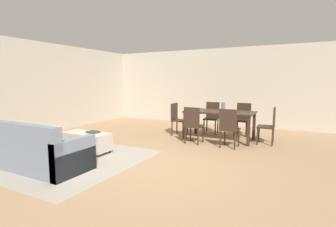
{
  "coord_description": "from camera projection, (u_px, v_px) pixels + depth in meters",
  "views": [
    {
      "loc": [
        2.39,
        -3.98,
        1.54
      ],
      "look_at": [
        -0.27,
        1.11,
        0.82
      ],
      "focal_mm": 27.29,
      "sensor_mm": 36.0,
      "label": 1
    }
  ],
  "objects": [
    {
      "name": "dining_chair_far_right",
      "position": [
        243.0,
        117.0,
        7.35
      ],
      "size": [
        0.42,
        0.42,
        0.92
      ],
      "color": "#332319",
      "rests_on": "ground_plane"
    },
    {
      "name": "wall_left",
      "position": [
        24.0,
        88.0,
        7.13
      ],
      "size": [
        0.12,
        11.0,
        2.7
      ],
      "primitive_type": "cube",
      "color": "#BCB2A0",
      "rests_on": "ground_plane"
    },
    {
      "name": "ground_plane",
      "position": [
        153.0,
        164.0,
        4.79
      ],
      "size": [
        10.8,
        10.8,
        0.0
      ],
      "primitive_type": "plane",
      "color": "#9E7A56"
    },
    {
      "name": "area_rug",
      "position": [
        65.0,
        158.0,
        5.13
      ],
      "size": [
        3.0,
        2.8,
        0.01
      ],
      "primitive_type": "cube",
      "color": "gray",
      "rests_on": "ground_plane"
    },
    {
      "name": "dining_chair_near_left",
      "position": [
        193.0,
        123.0,
        6.3
      ],
      "size": [
        0.4,
        0.4,
        0.92
      ],
      "color": "#332319",
      "rests_on": "ground_plane"
    },
    {
      "name": "wall_back",
      "position": [
        226.0,
        87.0,
        9.02
      ],
      "size": [
        9.0,
        0.12,
        2.7
      ],
      "primitive_type": "cube",
      "color": "#BCB2A0",
      "rests_on": "ground_plane"
    },
    {
      "name": "vase_centerpiece",
      "position": [
        223.0,
        107.0,
        6.74
      ],
      "size": [
        0.1,
        0.1,
        0.24
      ],
      "primitive_type": "cylinder",
      "color": "slate",
      "rests_on": "dining_table"
    },
    {
      "name": "dining_table",
      "position": [
        220.0,
        114.0,
        6.78
      ],
      "size": [
        1.77,
        0.92,
        0.76
      ],
      "color": "#332319",
      "rests_on": "ground_plane"
    },
    {
      "name": "dining_chair_head_east",
      "position": [
        270.0,
        124.0,
        6.24
      ],
      "size": [
        0.42,
        0.42,
        0.92
      ],
      "color": "#332319",
      "rests_on": "ground_plane"
    },
    {
      "name": "ottoman_table",
      "position": [
        87.0,
        141.0,
        5.58
      ],
      "size": [
        1.07,
        0.47,
        0.43
      ],
      "color": "#B7AD9E",
      "rests_on": "ground_plane"
    },
    {
      "name": "dining_chair_near_right",
      "position": [
        229.0,
        126.0,
        5.89
      ],
      "size": [
        0.42,
        0.42,
        0.92
      ],
      "color": "#332319",
      "rests_on": "ground_plane"
    },
    {
      "name": "dining_chair_head_west",
      "position": [
        177.0,
        117.0,
        7.36
      ],
      "size": [
        0.41,
        0.41,
        0.92
      ],
      "color": "#332319",
      "rests_on": "ground_plane"
    },
    {
      "name": "dining_chair_far_left",
      "position": [
        212.0,
        116.0,
        7.7
      ],
      "size": [
        0.43,
        0.43,
        0.92
      ],
      "color": "#332319",
      "rests_on": "ground_plane"
    },
    {
      "name": "couch",
      "position": [
        34.0,
        152.0,
        4.57
      ],
      "size": [
        2.05,
        0.85,
        0.86
      ],
      "color": "slate",
      "rests_on": "ground_plane"
    },
    {
      "name": "book_on_ottoman",
      "position": [
        93.0,
        132.0,
        5.54
      ],
      "size": [
        0.29,
        0.24,
        0.03
      ],
      "primitive_type": "cube",
      "rotation": [
        0.0,
        0.0,
        -0.15
      ],
      "color": "#333338",
      "rests_on": "ottoman_table"
    }
  ]
}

